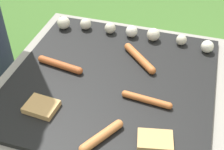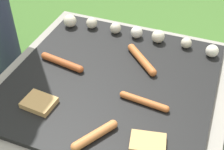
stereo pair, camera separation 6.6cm
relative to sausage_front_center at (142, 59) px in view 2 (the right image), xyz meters
The scene contains 9 objects.
ground_plane 0.42m from the sausage_front_center, 118.07° to the right, with size 14.00×14.00×0.00m, color #3D6628.
grill 0.25m from the sausage_front_center, 118.07° to the right, with size 0.83×0.83×0.37m.
sausage_front_right 0.31m from the sausage_front_center, 155.79° to the right, with size 0.19×0.05×0.03m.
sausage_mid_left 0.41m from the sausage_front_center, 93.24° to the right, with size 0.10×0.15×0.03m.
sausage_back_left 0.23m from the sausage_front_center, 70.99° to the right, with size 0.18×0.04×0.02m.
sausage_front_center is the anchor object (origin of this frame).
bread_slice_right 0.39m from the sausage_front_center, 70.39° to the right, with size 0.12×0.09×0.02m.
bread_slice_center 0.43m from the sausage_front_center, 126.28° to the right, with size 0.11×0.09×0.02m.
mushroom_row 0.18m from the sausage_front_center, 120.48° to the left, with size 0.68×0.08×0.06m.
Camera 2 is at (0.31, -0.80, 1.13)m, focal length 50.00 mm.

